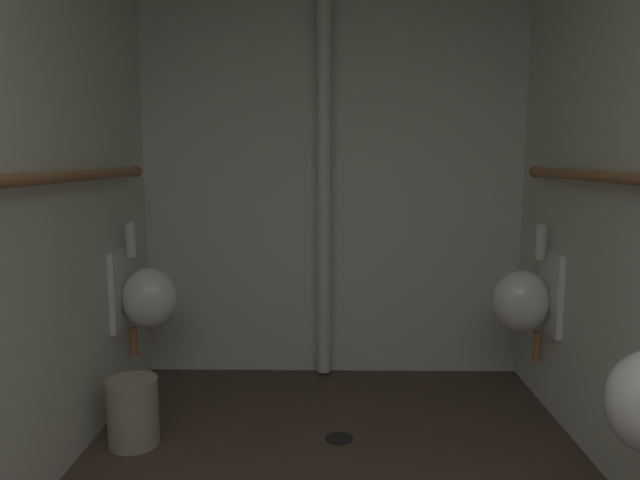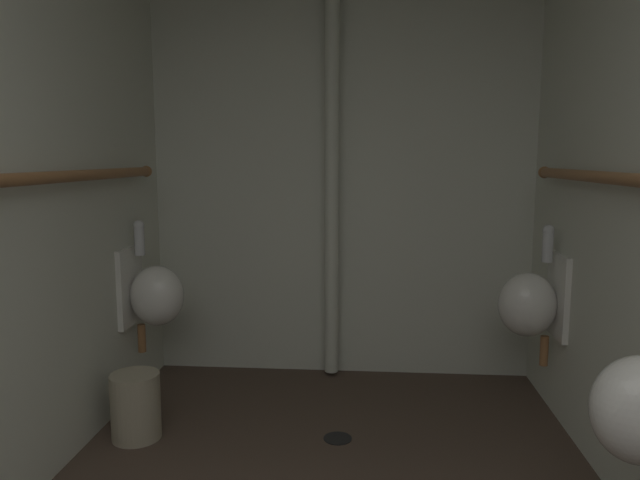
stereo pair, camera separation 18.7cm
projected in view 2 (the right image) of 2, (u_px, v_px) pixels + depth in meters
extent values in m
cube|color=silver|center=(342.00, 171.00, 3.70)|extent=(2.48, 0.06, 2.58)
ellipsoid|color=silver|center=(157.00, 296.00, 3.33)|extent=(0.30, 0.26, 0.34)
cube|color=silver|center=(130.00, 286.00, 3.33)|extent=(0.03, 0.30, 0.44)
cylinder|color=silver|center=(139.00, 241.00, 3.29)|extent=(0.06, 0.06, 0.16)
sphere|color=silver|center=(139.00, 226.00, 3.28)|extent=(0.06, 0.06, 0.06)
cylinder|color=#936038|center=(142.00, 338.00, 3.37)|extent=(0.04, 0.04, 0.16)
ellipsoid|color=silver|center=(527.00, 305.00, 3.12)|extent=(0.30, 0.26, 0.34)
cube|color=silver|center=(558.00, 296.00, 3.11)|extent=(0.03, 0.30, 0.44)
cylinder|color=silver|center=(548.00, 247.00, 3.07)|extent=(0.06, 0.06, 0.16)
sphere|color=silver|center=(549.00, 230.00, 3.06)|extent=(0.06, 0.06, 0.06)
cylinder|color=#936038|center=(544.00, 351.00, 3.15)|extent=(0.04, 0.04, 0.16)
sphere|color=#936038|center=(146.00, 171.00, 3.44)|extent=(0.06, 0.06, 0.06)
sphere|color=#936038|center=(544.00, 172.00, 3.22)|extent=(0.06, 0.06, 0.06)
cylinder|color=silver|center=(332.00, 171.00, 3.60)|extent=(0.08, 0.08, 2.53)
cylinder|color=black|center=(338.00, 438.00, 2.92)|extent=(0.14, 0.14, 0.01)
cylinder|color=#9E937A|center=(136.00, 406.00, 2.91)|extent=(0.24, 0.24, 0.33)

